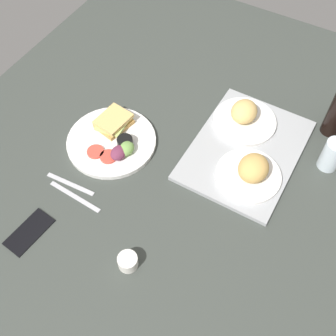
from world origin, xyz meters
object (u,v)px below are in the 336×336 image
at_px(drinking_glass, 332,155).
at_px(plate_with_salad, 113,139).
at_px(espresso_cup, 128,261).
at_px(bread_plate_near, 244,117).
at_px(bread_plate_far, 251,172).
at_px(fork, 70,184).
at_px(serving_tray, 246,150).
at_px(cell_phone, 29,232).
at_px(knife, 75,196).

bearing_deg(drinking_glass, plate_with_salad, -68.05).
distance_m(plate_with_salad, espresso_cup, 0.44).
xyz_separation_m(bread_plate_near, bread_plate_far, (0.20, 0.11, 0.00)).
distance_m(bread_plate_near, fork, 0.62).
distance_m(serving_tray, cell_phone, 0.72).
bearing_deg(espresso_cup, cell_phone, -78.81).
bearing_deg(bread_plate_near, knife, -32.35).
xyz_separation_m(bread_plate_near, drinking_glass, (0.02, 0.31, 0.01)).
relative_size(plate_with_salad, espresso_cup, 5.32).
bearing_deg(fork, drinking_glass, 31.38).
relative_size(plate_with_salad, fork, 1.75).
relative_size(espresso_cup, fork, 0.33).
height_order(fork, cell_phone, cell_phone).
distance_m(serving_tray, espresso_cup, 0.54).
bearing_deg(cell_phone, plate_with_salad, -177.64).
height_order(espresso_cup, cell_phone, espresso_cup).
relative_size(serving_tray, espresso_cup, 8.04).
bearing_deg(cell_phone, espresso_cup, 107.45).
relative_size(bread_plate_far, espresso_cup, 3.66).
relative_size(drinking_glass, fork, 0.65).
height_order(bread_plate_far, espresso_cup, bread_plate_far).
distance_m(bread_plate_far, knife, 0.55).
distance_m(fork, knife, 0.05).
relative_size(bread_plate_near, plate_with_salad, 0.72).
distance_m(plate_with_salad, drinking_glass, 0.70).
xyz_separation_m(plate_with_salad, knife, (0.24, 0.02, -0.01)).
bearing_deg(fork, knife, -40.25).
xyz_separation_m(bread_plate_far, drinking_glass, (-0.18, 0.20, 0.01)).
bearing_deg(serving_tray, cell_phone, -36.30).
bearing_deg(drinking_glass, knife, -51.87).
height_order(bread_plate_near, espresso_cup, bread_plate_near).
xyz_separation_m(fork, knife, (0.03, 0.04, 0.00)).
distance_m(drinking_glass, knife, 0.81).
height_order(drinking_glass, fork, drinking_glass).
bearing_deg(espresso_cup, serving_tray, 166.62).
relative_size(serving_tray, bread_plate_far, 2.20).
height_order(bread_plate_near, knife, bread_plate_near).
height_order(knife, cell_phone, cell_phone).
bearing_deg(espresso_cup, drinking_glass, 148.02).
distance_m(plate_with_salad, cell_phone, 0.40).
bearing_deg(knife, fork, 146.18).
height_order(plate_with_salad, fork, plate_with_salad).
bearing_deg(knife, bread_plate_near, 60.70).
bearing_deg(serving_tray, plate_with_salad, -65.39).
height_order(bread_plate_near, plate_with_salad, bread_plate_near).
bearing_deg(drinking_glass, cell_phone, -45.75).
bearing_deg(cell_phone, serving_tray, 149.96).
bearing_deg(knife, drinking_glass, 41.18).
xyz_separation_m(serving_tray, cell_phone, (0.58, -0.43, -0.00)).
distance_m(espresso_cup, fork, 0.33).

